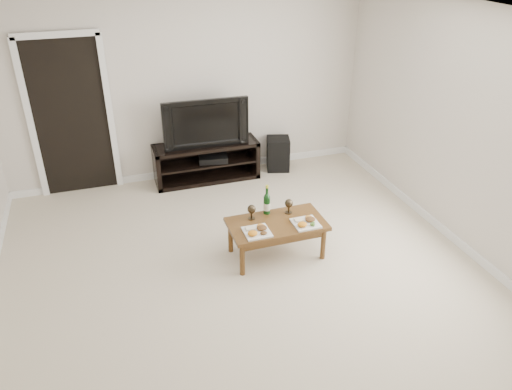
% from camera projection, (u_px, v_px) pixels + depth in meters
% --- Properties ---
extents(floor, '(5.50, 5.50, 0.00)m').
position_uv_depth(floor, '(249.00, 286.00, 5.09)').
color(floor, beige).
rests_on(floor, ground).
extents(back_wall, '(5.00, 0.04, 2.60)m').
position_uv_depth(back_wall, '(187.00, 87.00, 6.78)').
color(back_wall, beige).
rests_on(back_wall, ground).
extents(ceiling, '(5.00, 5.50, 0.04)m').
position_uv_depth(ceiling, '(247.00, 17.00, 3.83)').
color(ceiling, white).
rests_on(ceiling, back_wall).
extents(doorway, '(0.90, 0.02, 2.05)m').
position_uv_depth(doorway, '(71.00, 119.00, 6.46)').
color(doorway, black).
rests_on(doorway, ground).
extents(media_console, '(1.47, 0.45, 0.55)m').
position_uv_depth(media_console, '(207.00, 162.00, 7.08)').
color(media_console, black).
rests_on(media_console, ground).
extents(television, '(1.17, 0.20, 0.67)m').
position_uv_depth(television, '(204.00, 121.00, 6.79)').
color(television, black).
rests_on(television, media_console).
extents(av_receiver, '(0.45, 0.37, 0.08)m').
position_uv_depth(av_receiver, '(213.00, 158.00, 7.07)').
color(av_receiver, black).
rests_on(av_receiver, media_console).
extents(subwoofer, '(0.40, 0.40, 0.49)m').
position_uv_depth(subwoofer, '(278.00, 154.00, 7.41)').
color(subwoofer, black).
rests_on(subwoofer, ground).
extents(coffee_table, '(1.04, 0.57, 0.42)m').
position_uv_depth(coffee_table, '(276.00, 239.00, 5.47)').
color(coffee_table, brown).
rests_on(coffee_table, ground).
extents(plate_left, '(0.27, 0.27, 0.07)m').
position_uv_depth(plate_left, '(257.00, 230.00, 5.17)').
color(plate_left, white).
rests_on(plate_left, coffee_table).
extents(plate_right, '(0.27, 0.27, 0.07)m').
position_uv_depth(plate_right, '(306.00, 221.00, 5.32)').
color(plate_right, white).
rests_on(plate_right, coffee_table).
extents(wine_bottle, '(0.07, 0.07, 0.35)m').
position_uv_depth(wine_bottle, '(267.00, 199.00, 5.46)').
color(wine_bottle, '#0E3611').
rests_on(wine_bottle, coffee_table).
extents(goblet_left, '(0.09, 0.09, 0.17)m').
position_uv_depth(goblet_left, '(252.00, 212.00, 5.40)').
color(goblet_left, '#332A1C').
rests_on(goblet_left, coffee_table).
extents(goblet_right, '(0.09, 0.09, 0.17)m').
position_uv_depth(goblet_right, '(289.00, 206.00, 5.51)').
color(goblet_right, '#332A1C').
rests_on(goblet_right, coffee_table).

